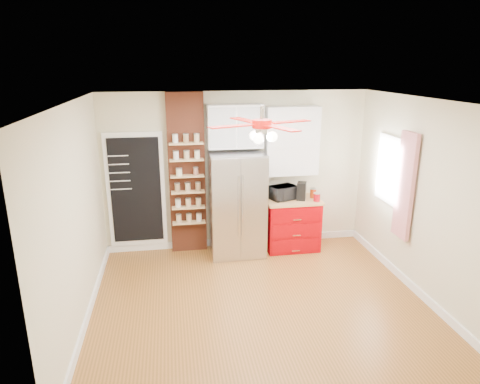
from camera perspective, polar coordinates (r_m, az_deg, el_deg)
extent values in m
plane|color=#965A26|center=(6.04, 2.59, -14.43)|extent=(4.50, 4.50, 0.00)
plane|color=white|center=(5.18, 2.99, 12.03)|extent=(4.50, 4.50, 0.00)
cube|color=beige|center=(7.35, -0.48, 2.79)|extent=(4.50, 0.02, 2.70)
cube|color=beige|center=(3.70, 9.42, -12.22)|extent=(4.50, 0.02, 2.70)
cube|color=beige|center=(5.47, -20.97, -3.34)|extent=(0.02, 4.00, 2.70)
cube|color=beige|center=(6.31, 23.17, -0.96)|extent=(0.02, 4.00, 2.70)
cube|color=white|center=(7.33, -13.69, 0.23)|extent=(0.95, 0.04, 1.95)
cube|color=black|center=(7.30, -13.70, 0.18)|extent=(0.82, 0.02, 1.78)
cube|color=brown|center=(7.19, -7.09, 2.35)|extent=(0.60, 0.16, 2.70)
cube|color=#B2B2B6|center=(7.12, -0.41, -1.65)|extent=(0.90, 0.70, 1.75)
cube|color=white|center=(7.02, -0.68, 8.78)|extent=(0.90, 0.35, 0.70)
cube|color=#A40007|center=(7.52, 6.88, -4.35)|extent=(0.90, 0.60, 0.86)
cube|color=#B67F4F|center=(7.38, 7.00, -1.09)|extent=(0.94, 0.64, 0.04)
cube|color=white|center=(7.30, 6.90, 6.78)|extent=(0.90, 0.30, 1.15)
cube|color=white|center=(7.00, 19.37, 2.79)|extent=(0.04, 0.75, 1.05)
cube|color=red|center=(6.54, 21.15, 0.75)|extent=(0.06, 0.40, 1.55)
cylinder|color=silver|center=(5.20, 2.97, 10.38)|extent=(0.05, 0.05, 0.20)
cylinder|color=#B2120B|center=(5.21, 2.95, 9.07)|extent=(0.24, 0.24, 0.10)
sphere|color=white|center=(5.24, 2.92, 7.33)|extent=(0.13, 0.13, 0.13)
imported|color=black|center=(7.31, 5.76, -0.08)|extent=(0.51, 0.43, 0.24)
cube|color=black|center=(7.32, 8.21, 0.14)|extent=(0.21, 0.23, 0.30)
cylinder|color=#AA0913|center=(7.30, 10.20, -0.71)|extent=(0.11, 0.11, 0.13)
cylinder|color=#A42E09|center=(7.47, 9.71, -0.18)|extent=(0.13, 0.13, 0.16)
cylinder|color=beige|center=(7.01, -8.13, 2.61)|extent=(0.11, 0.11, 0.12)
cylinder|color=#95624C|center=(7.04, -5.91, 2.76)|extent=(0.11, 0.11, 0.12)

